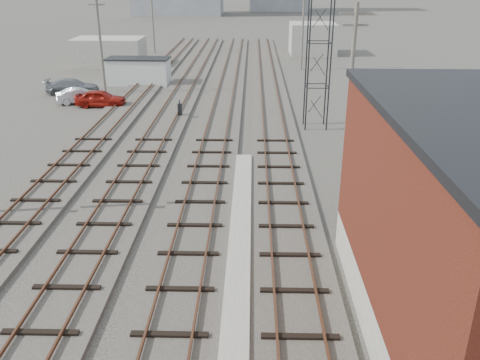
{
  "coord_description": "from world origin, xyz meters",
  "views": [
    {
      "loc": [
        0.97,
        -0.67,
        10.56
      ],
      "look_at": [
        0.47,
        19.48,
        2.2
      ],
      "focal_mm": 38.0,
      "sensor_mm": 36.0,
      "label": 1
    }
  ],
  "objects_px": {
    "site_trailer": "(139,71)",
    "car_silver": "(80,95)",
    "car_grey": "(72,86)",
    "switch_stand": "(180,110)",
    "car_red": "(100,98)"
  },
  "relations": [
    {
      "from": "site_trailer",
      "to": "car_silver",
      "type": "xyz_separation_m",
      "value": [
        -3.47,
        -7.74,
        -0.67
      ]
    },
    {
      "from": "car_silver",
      "to": "car_grey",
      "type": "distance_m",
      "value": 3.85
    },
    {
      "from": "car_silver",
      "to": "car_grey",
      "type": "bearing_deg",
      "value": 3.11
    },
    {
      "from": "car_grey",
      "to": "switch_stand",
      "type": "bearing_deg",
      "value": -133.89
    },
    {
      "from": "switch_stand",
      "to": "car_grey",
      "type": "distance_m",
      "value": 13.47
    },
    {
      "from": "site_trailer",
      "to": "car_grey",
      "type": "distance_m",
      "value": 6.83
    },
    {
      "from": "car_red",
      "to": "car_silver",
      "type": "xyz_separation_m",
      "value": [
        -2.12,
        1.22,
        -0.06
      ]
    },
    {
      "from": "car_red",
      "to": "car_grey",
      "type": "relative_size",
      "value": 0.87
    },
    {
      "from": "car_red",
      "to": "car_silver",
      "type": "bearing_deg",
      "value": 59.53
    },
    {
      "from": "site_trailer",
      "to": "car_red",
      "type": "relative_size",
      "value": 1.53
    },
    {
      "from": "site_trailer",
      "to": "car_grey",
      "type": "relative_size",
      "value": 1.33
    },
    {
      "from": "car_silver",
      "to": "car_grey",
      "type": "height_order",
      "value": "car_grey"
    },
    {
      "from": "site_trailer",
      "to": "car_grey",
      "type": "xyz_separation_m",
      "value": [
        -5.25,
        -4.32,
        -0.62
      ]
    },
    {
      "from": "switch_stand",
      "to": "car_grey",
      "type": "relative_size",
      "value": 0.27
    },
    {
      "from": "site_trailer",
      "to": "car_silver",
      "type": "relative_size",
      "value": 1.62
    }
  ]
}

